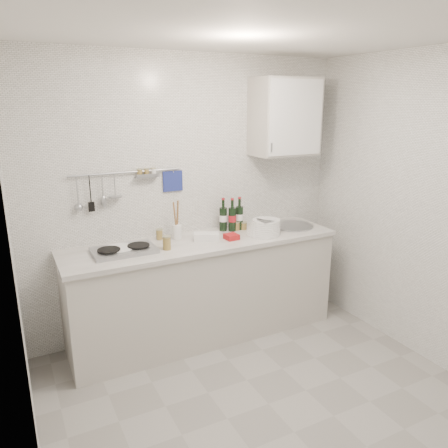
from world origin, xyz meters
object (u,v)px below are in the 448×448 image
plate_stack_sink (265,228)px  plate_stack_hob (119,250)px  wall_cabinet (285,117)px  wine_bottles (232,214)px  utensil_crock (177,230)px

plate_stack_sink → plate_stack_hob: bearing=174.9°
wall_cabinet → plate_stack_sink: (-0.32, -0.21, -0.97)m
plate_stack_sink → wall_cabinet: bearing=32.8°
plate_stack_sink → wine_bottles: 0.34m
utensil_crock → plate_stack_hob: bearing=-167.8°
plate_stack_hob → wine_bottles: size_ratio=0.81×
plate_stack_hob → utensil_crock: 0.56m
plate_stack_sink → utensil_crock: (-0.76, 0.23, 0.02)m
wine_bottles → utensil_crock: (-0.55, -0.01, -0.07)m
plate_stack_hob → utensil_crock: utensil_crock is taller
plate_stack_hob → wine_bottles: (1.10, 0.13, 0.14)m
wall_cabinet → wine_bottles: wall_cabinet is taller
wall_cabinet → plate_stack_hob: 1.92m
wine_bottles → plate_stack_sink: bearing=-48.9°
plate_stack_hob → utensil_crock: size_ratio=0.72×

